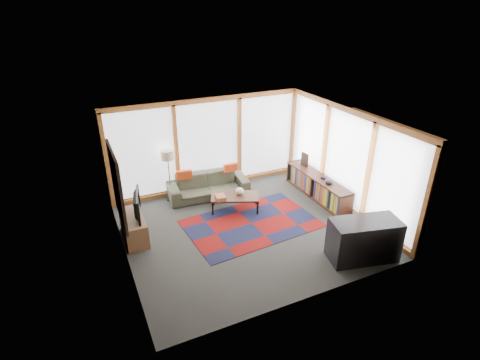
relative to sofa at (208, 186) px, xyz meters
name	(u,v)px	position (x,y,z in m)	size (l,w,h in m)	color
ground	(247,229)	(0.24, -1.93, -0.31)	(5.50, 5.50, 0.00)	#30302D
room_envelope	(256,157)	(0.74, -1.37, 1.23)	(5.52, 5.02, 2.62)	#463F34
rug	(251,223)	(0.43, -1.77, -0.31)	(3.06, 1.96, 0.01)	maroon
sofa	(208,186)	(0.00, 0.00, 0.00)	(2.16, 0.84, 0.63)	#363728
pillow_left	(184,175)	(-0.64, 0.05, 0.43)	(0.41, 0.12, 0.23)	red
pillow_right	(231,167)	(0.66, -0.01, 0.42)	(0.38, 0.12, 0.21)	red
floor_lamp	(169,175)	(-0.99, 0.24, 0.40)	(0.36, 0.36, 1.42)	#2F2417
coffee_table	(235,203)	(0.35, -0.99, -0.12)	(1.20, 0.60, 0.40)	black
book_stack	(220,197)	(-0.05, -1.00, 0.13)	(0.23, 0.29, 0.10)	#98552D
vase	(240,191)	(0.49, -0.96, 0.18)	(0.21, 0.21, 0.18)	beige
bookshelf	(317,186)	(2.67, -1.26, -0.01)	(0.44, 2.43, 0.61)	black
bowl_a	(329,182)	(2.65, -1.76, 0.35)	(0.21, 0.21, 0.11)	black
bowl_b	(323,177)	(2.71, -1.44, 0.33)	(0.16, 0.16, 0.08)	black
shelf_picture	(305,159)	(2.73, -0.50, 0.48)	(0.04, 0.29, 0.38)	black
tv_console	(134,228)	(-2.23, -1.22, -0.04)	(0.47, 1.12, 0.56)	brown
television	(134,205)	(-2.15, -1.19, 0.51)	(0.94, 0.12, 0.54)	black
bar_counter	(364,240)	(1.93, -3.90, 0.12)	(1.39, 0.65, 0.88)	black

